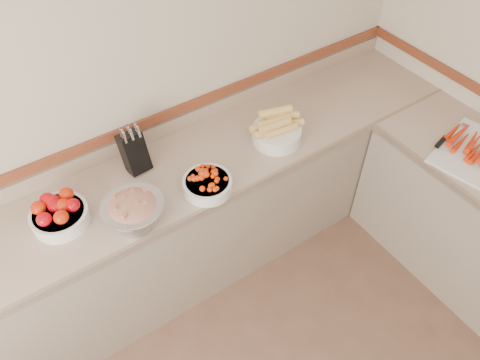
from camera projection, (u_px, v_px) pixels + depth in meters
back_wall at (116, 94)px, 2.46m from camera, size 4.00×0.00×4.00m
counter_back at (164, 232)px, 2.89m from camera, size 4.00×0.65×1.08m
knife_block at (134, 151)px, 2.56m from camera, size 0.14×0.16×0.30m
tomato_bowl at (59, 213)px, 2.34m from camera, size 0.29×0.29×0.14m
cherry_tomato_bowl at (207, 183)px, 2.50m from camera, size 0.27×0.27×0.15m
corn_bowl at (277, 131)px, 2.75m from camera, size 0.33×0.30×0.22m
rhubarb_bowl at (134, 212)px, 2.30m from camera, size 0.31×0.31×0.18m
cutting_board at (477, 152)px, 2.70m from camera, size 0.60×0.52×0.08m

